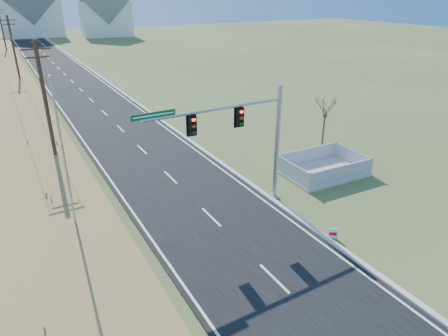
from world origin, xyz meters
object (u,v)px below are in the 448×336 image
Objects in this scene: fence_enclosure at (323,170)px; flagpole at (69,183)px; traffic_signal_mast at (251,137)px; bare_tree at (326,106)px; open_sign at (333,234)px.

fence_enclosure is 0.68× the size of flagpole.
traffic_signal_mast reaches higher than fence_enclosure.
bare_tree is (19.05, 3.22, 0.47)m from flagpole.
open_sign is at bearing -71.11° from traffic_signal_mast.
bare_tree is at bearing 84.90° from open_sign.
fence_enclosure is at bearing 9.45° from traffic_signal_mast.
traffic_signal_mast is at bearing -156.03° from bare_tree.
bare_tree reaches higher than fence_enclosure.
open_sign is at bearing -27.72° from flagpole.
bare_tree is (2.45, 2.88, 3.59)m from fence_enclosure.
open_sign is 0.07× the size of flagpole.
open_sign is (1.86, -5.08, -4.01)m from traffic_signal_mast.
open_sign is 13.35m from flagpole.
traffic_signal_mast is 1.54× the size of fence_enclosure.
fence_enclosure is 5.21m from bare_tree.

